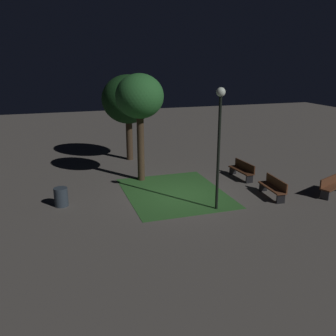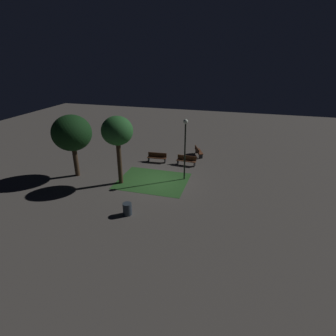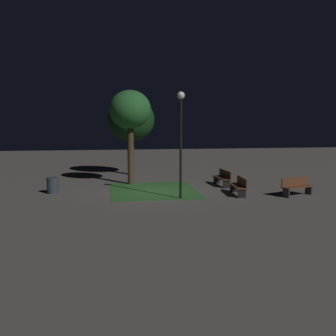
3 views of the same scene
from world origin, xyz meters
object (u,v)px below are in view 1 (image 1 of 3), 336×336
tree_right_canopy (140,98)px  trash_bin (61,197)px  bench_path_side (273,187)px  bench_front_left (242,170)px  lamp_post_plaza_west (219,130)px  bench_lawn_edge (333,185)px  tree_near_wall (128,100)px

tree_right_canopy → trash_bin: tree_right_canopy is taller
bench_path_side → tree_right_canopy: size_ratio=0.34×
bench_front_left → lamp_post_plaza_west: 5.37m
trash_bin → bench_front_left: bearing=-83.8°
bench_path_side → tree_right_canopy: 7.62m
bench_path_side → bench_front_left: 2.87m
bench_path_side → trash_bin: bearing=78.5°
bench_lawn_edge → lamp_post_plaza_west: lamp_post_plaza_west is taller
tree_near_wall → tree_right_canopy: 4.22m
lamp_post_plaza_west → trash_bin: (2.35, 6.17, -2.96)m
bench_lawn_edge → bench_path_side: bearing=77.2°
bench_front_left → tree_right_canopy: tree_right_canopy is taller
tree_near_wall → lamp_post_plaza_west: tree_near_wall is taller
bench_front_left → bench_lawn_edge: size_ratio=0.99×
bench_path_side → bench_front_left: bearing=-0.0°
tree_right_canopy → bench_front_left: bearing=-105.2°
lamp_post_plaza_west → bench_lawn_edge: bearing=-91.5°
bench_path_side → tree_near_wall: tree_near_wall is taller
bench_path_side → bench_front_left: size_ratio=1.00×
bench_front_left → trash_bin: 9.27m
bench_lawn_edge → bench_front_left: bearing=38.0°
bench_front_left → bench_lawn_edge: bearing=-142.0°
bench_lawn_edge → tree_near_wall: 12.20m
tree_right_canopy → lamp_post_plaza_west: (-4.73, -2.05, -0.85)m
bench_path_side → bench_lawn_edge: bearing=-102.8°
bench_front_left → trash_bin: bench_front_left is taller
bench_path_side → tree_right_canopy: (4.26, 5.10, 3.73)m
bench_lawn_edge → tree_near_wall: size_ratio=0.36×
trash_bin → bench_lawn_edge: bearing=-101.8°
tree_right_canopy → trash_bin: 6.09m
bench_path_side → trash_bin: size_ratio=2.27×
lamp_post_plaza_west → tree_near_wall: bearing=11.0°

